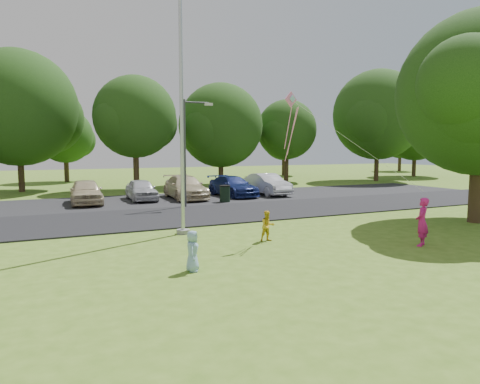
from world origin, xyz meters
name	(u,v)px	position (x,y,z in m)	size (l,w,h in m)	color
ground	(341,253)	(0.00, 0.00, 0.00)	(120.00, 120.00, 0.00)	#476E1D
park_road	(226,213)	(0.00, 9.00, 0.03)	(60.00, 6.00, 0.06)	black
parking_strip	(186,199)	(0.00, 15.50, 0.03)	(42.00, 7.00, 0.06)	black
flagpole	(182,123)	(-3.50, 5.00, 4.17)	(0.50, 0.50, 10.00)	#B7BABF
street_lamp	(189,143)	(-0.98, 11.80, 3.50)	(1.64, 0.24, 5.83)	#3F3F44
trash_can	(225,194)	(1.56, 12.82, 0.53)	(0.66, 0.66, 1.05)	black
tree_row	(171,118)	(1.59, 24.23, 5.71)	(64.35, 11.94, 10.88)	#332316
horizon_trees	(168,138)	(4.06, 33.88, 4.30)	(77.46, 7.20, 7.02)	#332316
parked_cars	(189,187)	(0.18, 15.40, 0.76)	(13.46, 4.98, 1.44)	#C6B793
woman	(422,222)	(3.03, -0.32, 0.81)	(0.59, 0.39, 1.61)	#C51A75
child_yellow	(268,226)	(-1.24, 2.49, 0.54)	(0.52, 0.41, 1.07)	gold
child_blue	(192,251)	(-4.79, 0.10, 0.54)	(0.53, 0.35, 1.09)	#82A9C8
kite	(294,114)	(-0.22, 2.49, 4.41)	(3.62, 3.13, 3.38)	pink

